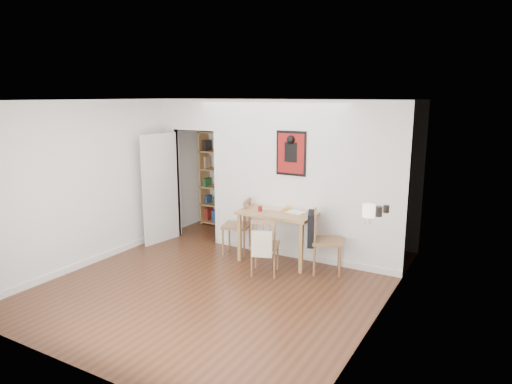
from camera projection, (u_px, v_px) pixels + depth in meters
The scene contains 15 objects.
ground at pixel (226, 279), 6.73m from camera, with size 5.20×5.20×0.00m, color #542E1B.
room_shell at pixel (274, 179), 7.55m from camera, with size 5.20×5.20×5.20m.
dining_table at pixel (279, 217), 7.36m from camera, with size 1.23×0.78×0.84m.
chair_left at pixel (236, 226), 7.75m from camera, with size 0.60×0.60×0.96m.
chair_right at pixel (326, 241), 6.91m from camera, with size 0.68×0.63×0.97m.
chair_front at pixel (265, 246), 6.86m from camera, with size 0.56×0.60×0.88m.
bookshelf at pixel (220, 179), 9.40m from camera, with size 0.83×0.33×1.97m.
fireplace at pixel (379, 260), 5.77m from camera, with size 0.45×1.25×1.16m.
red_glass at pixel (260, 209), 7.32m from camera, with size 0.07×0.07×0.09m, color maroon.
orange_fruit at pixel (288, 208), 7.37m from camera, with size 0.08×0.08×0.08m, color orange.
placemat at pixel (272, 208), 7.53m from camera, with size 0.38×0.29×0.00m, color beige.
notebook at pixel (296, 212), 7.25m from camera, with size 0.28×0.21×0.01m, color white.
mantel_lamp at pixel (369, 212), 5.40m from camera, with size 0.15×0.15×0.24m.
ceramic_jar_a at pixel (378, 211), 5.77m from camera, with size 0.11×0.11×0.13m, color black.
ceramic_jar_b at pixel (386, 209), 5.95m from camera, with size 0.08×0.08×0.10m, color black.
Camera 1 is at (3.50, -5.27, 2.66)m, focal length 32.00 mm.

